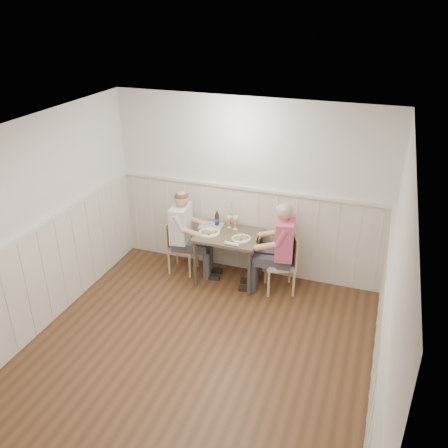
% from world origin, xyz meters
% --- Properties ---
extents(ground_plane, '(4.50, 4.50, 0.00)m').
position_xyz_m(ground_plane, '(0.00, 0.00, 0.00)').
color(ground_plane, '#472F1B').
extents(room_shell, '(4.04, 4.54, 2.60)m').
position_xyz_m(room_shell, '(0.00, 0.00, 1.52)').
color(room_shell, white).
rests_on(room_shell, ground).
extents(wainscot, '(4.00, 4.49, 1.34)m').
position_xyz_m(wainscot, '(0.00, 0.69, 0.69)').
color(wainscot, beige).
rests_on(wainscot, ground).
extents(dining_table, '(0.90, 0.70, 0.75)m').
position_xyz_m(dining_table, '(-0.16, 1.84, 0.65)').
color(dining_table, '#4F4839').
rests_on(dining_table, ground).
extents(chair_right, '(0.53, 0.53, 0.86)m').
position_xyz_m(chair_right, '(0.65, 1.85, 0.47)').
color(chair_right, tan).
rests_on(chair_right, ground).
extents(chair_left, '(0.40, 0.40, 0.82)m').
position_xyz_m(chair_left, '(-0.94, 1.86, 0.44)').
color(chair_left, tan).
rests_on(chair_left, ground).
extents(man_in_pink, '(0.68, 0.47, 1.36)m').
position_xyz_m(man_in_pink, '(0.61, 1.81, 0.57)').
color(man_in_pink, '#3F3F47').
rests_on(man_in_pink, ground).
extents(diner_cream, '(0.66, 0.45, 1.34)m').
position_xyz_m(diner_cream, '(-0.84, 1.81, 0.56)').
color(diner_cream, '#3F3F47').
rests_on(diner_cream, ground).
extents(plate_man, '(0.26, 0.26, 0.07)m').
position_xyz_m(plate_man, '(0.04, 1.75, 0.77)').
color(plate_man, white).
rests_on(plate_man, dining_table).
extents(plate_diner, '(0.30, 0.30, 0.08)m').
position_xyz_m(plate_diner, '(-0.44, 1.76, 0.77)').
color(plate_diner, white).
rests_on(plate_diner, dining_table).
extents(beer_glass_a, '(0.08, 0.08, 0.20)m').
position_xyz_m(beer_glass_a, '(-0.12, 2.01, 0.89)').
color(beer_glass_a, silver).
rests_on(beer_glass_a, dining_table).
extents(beer_glass_b, '(0.07, 0.07, 0.18)m').
position_xyz_m(beer_glass_b, '(-0.22, 2.04, 0.87)').
color(beer_glass_b, silver).
rests_on(beer_glass_b, dining_table).
extents(beer_bottle, '(0.07, 0.07, 0.23)m').
position_xyz_m(beer_bottle, '(-0.41, 2.05, 0.85)').
color(beer_bottle, black).
rests_on(beer_bottle, dining_table).
extents(rolled_napkin, '(0.21, 0.06, 0.04)m').
position_xyz_m(rolled_napkin, '(-0.01, 1.54, 0.77)').
color(rolled_napkin, white).
rests_on(rolled_napkin, dining_table).
extents(grass_vase, '(0.04, 0.04, 0.39)m').
position_xyz_m(grass_vase, '(-0.26, 2.14, 0.93)').
color(grass_vase, silver).
rests_on(grass_vase, dining_table).
extents(gingham_mat, '(0.37, 0.31, 0.01)m').
position_xyz_m(gingham_mat, '(-0.49, 2.01, 0.75)').
color(gingham_mat, '#4666AB').
rests_on(gingham_mat, dining_table).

